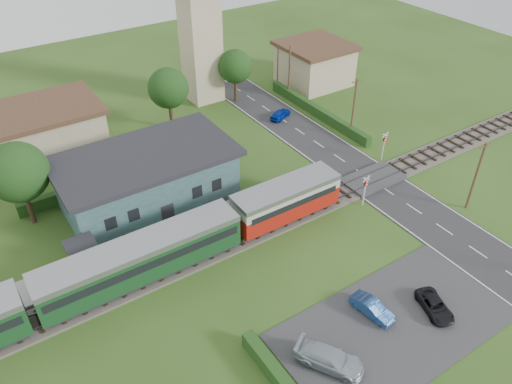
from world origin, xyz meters
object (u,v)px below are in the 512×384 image
car_park_blue (372,308)px  pedestrian_far (126,242)px  house_east (315,63)px  crossing_signal_far (384,142)px  house_west (50,130)px  station_building (148,178)px  car_on_road (280,114)px  crossing_signal_near (365,187)px  equipment_hut (83,256)px  train (101,275)px  pedestrian_near (246,200)px  car_park_dark (435,306)px  church_tower (199,19)px  car_park_silver (329,359)px

car_park_blue → pedestrian_far: pedestrian_far is taller
house_east → crossing_signal_far: 20.64m
house_west → station_building: bearing=-70.4°
house_west → car_on_road: size_ratio=3.40×
station_building → crossing_signal_near: 19.98m
equipment_hut → house_west: size_ratio=0.24×
train → pedestrian_near: train is taller
train → car_park_dark: size_ratio=12.37×
crossing_signal_far → pedestrian_near: bearing=178.9°
train → church_tower: (22.63, 26.00, 8.05)m
station_building → car_park_dark: bearing=-63.3°
car_park_dark → church_tower: bearing=104.4°
house_west → car_park_blue: size_ratio=3.17×
station_building → house_west: size_ratio=1.48×
church_tower → house_west: church_tower is taller
house_west → car_park_dark: (16.94, -37.69, -2.23)m
house_west → pedestrian_far: (0.45, -19.61, -1.48)m
church_tower → crossing_signal_far: size_ratio=5.37×
equipment_hut → church_tower: bearing=44.7°
car_park_dark → pedestrian_far: 24.47m
car_park_dark → pedestrian_near: 18.21m
house_east → station_building: bearing=-156.6°
car_park_blue → car_park_dark: bearing=-38.8°
crossing_signal_near → car_park_dark: size_ratio=0.94×
train → car_park_blue: 19.91m
car_park_silver → pedestrian_far: pedestrian_far is taller
crossing_signal_far → pedestrian_near: 16.98m
crossing_signal_near → car_park_silver: (-13.87, -11.57, -1.40)m
crossing_signal_near → pedestrian_near: size_ratio=1.78×
car_park_silver → house_east: bearing=21.1°
train → car_park_blue: train is taller
equipment_hut → pedestrian_far: (3.45, 0.19, -0.44)m
church_tower → car_on_road: 14.81m
house_east → car_park_blue: (-22.09, -34.36, -2.15)m
pedestrian_far → station_building: bearing=-56.9°
car_on_road → pedestrian_far: 27.59m
equipment_hut → crossing_signal_near: (24.40, -5.61, 0.39)m
church_tower → crossing_signal_near: 29.57m
train → car_on_road: train is taller
church_tower → pedestrian_near: church_tower is taller
station_building → car_park_silver: 23.20m
house_east → crossing_signal_far: size_ratio=2.69×
station_building → crossing_signal_near: size_ratio=4.88×
station_building → pedestrian_far: size_ratio=9.32×
station_building → pedestrian_far: station_building is taller
car_on_road → car_park_dark: (-8.08, -30.62, -0.03)m
car_park_dark → car_park_blue: bearing=168.6°
car_on_road → crossing_signal_near: bearing=145.4°
house_east → crossing_signal_near: bearing=-119.1°
equipment_hut → pedestrian_far: equipment_hut is taller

